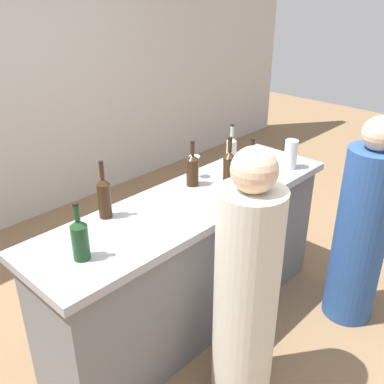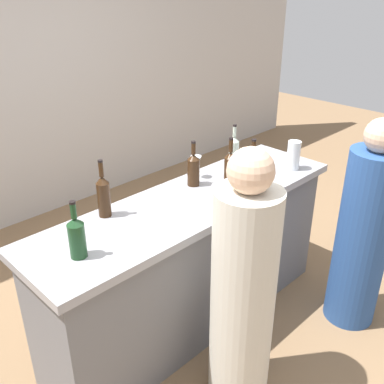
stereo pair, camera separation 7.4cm
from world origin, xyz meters
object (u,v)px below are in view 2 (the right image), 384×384
wine_bottle_far_right_clear_pale (234,150)px  person_left_guest (243,292)px  wine_glass_near_left (239,181)px  wine_bottle_second_left_amber_brown (103,195)px  wine_bottle_second_right_amber_brown (230,168)px  person_center_guest (363,234)px  wine_glass_near_center (217,192)px  water_pitcher (293,155)px  wine_bottle_center_amber_brown (193,169)px  wine_bottle_rightmost_amber_brown (252,167)px  wine_glass_near_right (196,163)px  wine_bottle_leftmost_olive_green (77,236)px

wine_bottle_far_right_clear_pale → person_left_guest: person_left_guest is taller
wine_glass_near_left → person_left_guest: size_ratio=0.10×
wine_bottle_second_left_amber_brown → wine_bottle_second_right_amber_brown: (0.80, -0.24, -0.00)m
wine_bottle_second_right_amber_brown → person_center_guest: bearing=-54.8°
wine_bottle_second_right_amber_brown → wine_glass_near_center: 0.31m
water_pitcher → wine_glass_near_center: bearing=-179.2°
water_pitcher → wine_bottle_center_amber_brown: bearing=156.0°
wine_bottle_rightmost_amber_brown → water_pitcher: size_ratio=1.48×
wine_bottle_far_right_clear_pale → wine_glass_near_left: 0.51m
wine_bottle_second_left_amber_brown → wine_bottle_far_right_clear_pale: size_ratio=1.13×
wine_bottle_rightmost_amber_brown → water_pitcher: bearing=-8.0°
wine_bottle_second_right_amber_brown → wine_bottle_second_left_amber_brown: bearing=163.6°
wine_glass_near_right → wine_glass_near_center: bearing=-119.0°
wine_bottle_second_left_amber_brown → wine_bottle_rightmost_amber_brown: 0.99m
wine_glass_near_left → wine_glass_near_right: size_ratio=1.01×
water_pitcher → person_left_guest: size_ratio=0.14×
wine_bottle_center_amber_brown → wine_bottle_rightmost_amber_brown: wine_bottle_rightmost_amber_brown is taller
wine_bottle_rightmost_amber_brown → water_pitcher: 0.40m
water_pitcher → wine_bottle_far_right_clear_pale: bearing=125.4°
wine_bottle_center_amber_brown → wine_bottle_rightmost_amber_brown: (0.29, -0.25, 0.00)m
wine_glass_near_right → water_pitcher: bearing=-32.6°
wine_bottle_center_amber_brown → wine_glass_near_right: 0.12m
wine_bottle_second_left_amber_brown → wine_bottle_rightmost_amber_brown: (0.94, -0.31, -0.01)m
wine_bottle_second_right_amber_brown → wine_glass_near_center: bearing=-152.8°
wine_bottle_second_left_amber_brown → water_pitcher: 1.38m
person_center_guest → wine_glass_near_center: bearing=47.7°
wine_bottle_rightmost_amber_brown → wine_glass_near_left: 0.22m
wine_bottle_far_right_clear_pale → water_pitcher: (0.24, -0.34, -0.01)m
wine_bottle_rightmost_amber_brown → wine_bottle_far_right_clear_pale: bearing=62.2°
wine_bottle_center_amber_brown → wine_glass_near_left: bearing=-76.6°
wine_glass_near_left → person_center_guest: bearing=-44.2°
wine_bottle_center_amber_brown → wine_bottle_leftmost_olive_green: bearing=-169.1°
wine_bottle_second_left_amber_brown → wine_glass_near_right: wine_bottle_second_left_amber_brown is taller
wine_bottle_center_amber_brown → water_pitcher: 0.75m
wine_bottle_leftmost_olive_green → person_left_guest: bearing=-42.2°
wine_bottle_center_amber_brown → person_left_guest: person_left_guest is taller
wine_bottle_rightmost_amber_brown → wine_bottle_far_right_clear_pale: (0.15, 0.29, -0.00)m
wine_bottle_center_amber_brown → wine_bottle_second_left_amber_brown: bearing=174.3°
wine_bottle_second_right_amber_brown → person_left_guest: person_left_guest is taller
person_left_guest → person_center_guest: 1.05m
wine_bottle_second_right_amber_brown → water_pitcher: wine_bottle_second_right_amber_brown is taller
wine_glass_near_right → wine_bottle_second_left_amber_brown: bearing=-179.5°
wine_bottle_second_right_amber_brown → water_pitcher: size_ratio=1.60×
water_pitcher → person_center_guest: (-0.02, -0.59, -0.38)m
wine_bottle_second_left_amber_brown → wine_bottle_center_amber_brown: size_ratio=1.13×
wine_bottle_leftmost_olive_green → wine_bottle_far_right_clear_pale: (1.41, 0.22, 0.00)m
wine_bottle_rightmost_amber_brown → wine_glass_near_left: (-0.21, -0.07, -0.01)m
wine_glass_near_center → person_left_guest: (-0.25, -0.42, -0.35)m
wine_bottle_far_right_clear_pale → water_pitcher: bearing=-54.6°
wine_bottle_rightmost_amber_brown → wine_bottle_far_right_clear_pale: 0.32m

